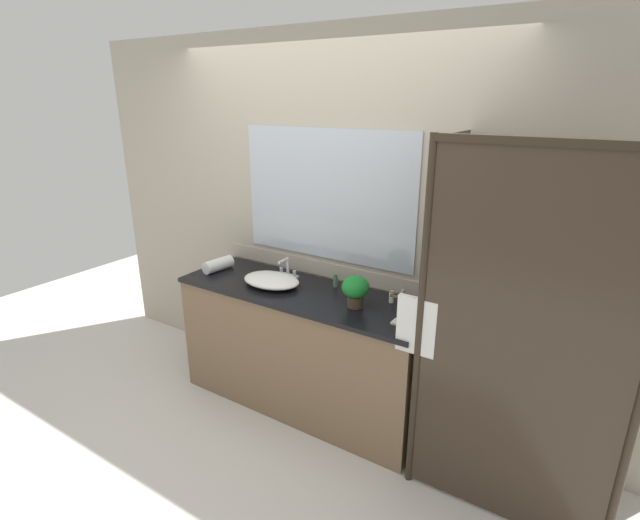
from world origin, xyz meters
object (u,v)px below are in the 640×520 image
at_px(faucet, 287,271).
at_px(soap_dish, 401,322).
at_px(potted_plant, 355,289).
at_px(amenity_bottle_conditioner, 336,281).
at_px(sink_basin, 271,280).
at_px(amenity_bottle_lotion, 402,296).
at_px(amenity_bottle_body_wash, 391,297).
at_px(rolled_towel_near_edge, 218,265).

bearing_deg(faucet, soap_dish, -14.37).
relative_size(potted_plant, amenity_bottle_conditioner, 2.27).
height_order(faucet, amenity_bottle_conditioner, faucet).
height_order(soap_dish, amenity_bottle_conditioner, amenity_bottle_conditioner).
distance_m(sink_basin, soap_dish, 1.01).
distance_m(faucet, amenity_bottle_lotion, 0.89).
bearing_deg(amenity_bottle_conditioner, amenity_bottle_lotion, 1.97).
xyz_separation_m(amenity_bottle_body_wash, rolled_towel_near_edge, (-1.36, -0.17, 0.01)).
relative_size(amenity_bottle_body_wash, amenity_bottle_conditioner, 0.87).
relative_size(sink_basin, rolled_towel_near_edge, 1.80).
xyz_separation_m(amenity_bottle_conditioner, rolled_towel_near_edge, (-0.92, -0.20, 0.00)).
relative_size(faucet, amenity_bottle_lotion, 2.09).
bearing_deg(sink_basin, amenity_bottle_conditioner, 29.05).
bearing_deg(amenity_bottle_lotion, sink_basin, -165.13).
bearing_deg(faucet, sink_basin, -90.00).
xyz_separation_m(sink_basin, potted_plant, (0.67, -0.00, 0.08)).
bearing_deg(soap_dish, amenity_bottle_lotion, 111.98).
distance_m(potted_plant, soap_dish, 0.36).
relative_size(soap_dish, amenity_bottle_conditioner, 1.12).
height_order(amenity_bottle_lotion, amenity_bottle_body_wash, amenity_bottle_lotion).
bearing_deg(amenity_bottle_conditioner, potted_plant, -38.48).
relative_size(sink_basin, faucet, 2.50).
xyz_separation_m(faucet, amenity_bottle_conditioner, (0.39, 0.03, -0.01)).
xyz_separation_m(potted_plant, amenity_bottle_conditioner, (-0.28, 0.22, -0.08)).
bearing_deg(faucet, rolled_towel_near_edge, -161.81).
height_order(sink_basin, amenity_bottle_conditioner, amenity_bottle_conditioner).
bearing_deg(rolled_towel_near_edge, sink_basin, -1.63).
bearing_deg(potted_plant, amenity_bottle_body_wash, 48.21).
distance_m(sink_basin, faucet, 0.19).
height_order(potted_plant, soap_dish, potted_plant).
height_order(sink_basin, faucet, faucet).
height_order(amenity_bottle_lotion, rolled_towel_near_edge, rolled_towel_near_edge).
xyz_separation_m(sink_basin, amenity_bottle_lotion, (0.89, 0.24, 0.00)).
distance_m(potted_plant, amenity_bottle_lotion, 0.33).
xyz_separation_m(soap_dish, amenity_bottle_lotion, (-0.12, 0.31, 0.02)).
bearing_deg(amenity_bottle_lotion, amenity_bottle_conditioner, -178.03).
distance_m(sink_basin, rolled_towel_near_edge, 0.52).
relative_size(sink_basin, potted_plant, 2.09).
bearing_deg(sink_basin, potted_plant, -0.07).
xyz_separation_m(potted_plant, amenity_bottle_body_wash, (0.16, 0.18, -0.08)).
bearing_deg(sink_basin, rolled_towel_near_edge, 178.37).
bearing_deg(sink_basin, amenity_bottle_lotion, 14.87).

